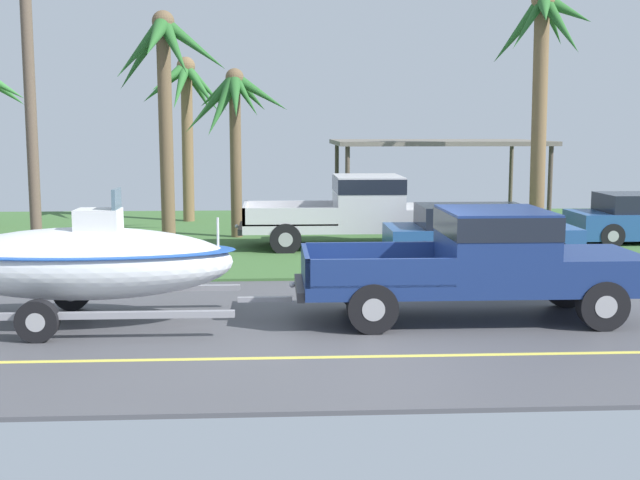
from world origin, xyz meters
name	(u,v)px	position (x,y,z in m)	size (l,w,h in m)	color
ground	(341,250)	(0.00, 8.38, -0.01)	(36.00, 22.00, 0.11)	#4C4C51
pickup_truck_towing	(492,258)	(1.88, 0.38, 1.03)	(5.83, 1.98, 1.85)	navy
boat_on_trailer	(84,262)	(-4.84, 0.38, 1.03)	(6.06, 2.40, 2.23)	gray
parked_pickup_background	(367,208)	(0.68, 8.43, 1.07)	(5.93, 2.14, 1.93)	silver
parked_sedan_far	(478,235)	(3.06, 6.00, 0.67)	(4.42, 1.86, 1.38)	#234C89
carport_awning	(437,144)	(3.59, 13.89, 2.61)	(6.72, 4.70, 2.74)	#4C4238
palm_tree_near_left	(233,110)	(-2.87, 10.45, 3.66)	(3.11, 2.77, 4.81)	brown
palm_tree_near_right	(185,98)	(-4.64, 14.69, 4.10)	(3.04, 2.87, 5.45)	brown
palm_tree_far_left	(541,54)	(5.68, 9.99, 5.18)	(2.82, 3.13, 7.00)	brown
palm_tree_far_right	(166,73)	(-4.16, 6.21, 4.41)	(2.70, 3.25, 5.79)	brown
utility_pole	(30,87)	(-6.82, 4.80, 4.02)	(0.24, 1.80, 7.74)	brown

